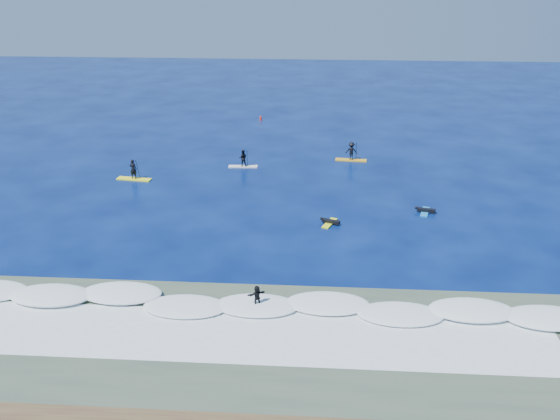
# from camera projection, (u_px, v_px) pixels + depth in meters

# --- Properties ---
(ground) EXTENTS (160.00, 160.00, 0.00)m
(ground) POSITION_uv_depth(u_px,v_px,m) (257.00, 233.00, 44.71)
(ground) COLOR #030F3E
(ground) RESTS_ON ground
(shallow_water) EXTENTS (90.00, 13.00, 0.01)m
(shallow_water) POSITION_uv_depth(u_px,v_px,m) (229.00, 346.00, 31.79)
(shallow_water) COLOR #3A4F40
(shallow_water) RESTS_ON ground
(breaking_wave) EXTENTS (40.00, 6.00, 0.30)m
(breaking_wave) POSITION_uv_depth(u_px,v_px,m) (239.00, 305.00, 35.48)
(breaking_wave) COLOR white
(breaking_wave) RESTS_ON ground
(whitewater) EXTENTS (34.00, 5.00, 0.02)m
(whitewater) POSITION_uv_depth(u_px,v_px,m) (232.00, 335.00, 32.72)
(whitewater) COLOR silver
(whitewater) RESTS_ON ground
(sup_paddler_left) EXTENTS (3.16, 1.21, 2.16)m
(sup_paddler_left) POSITION_uv_depth(u_px,v_px,m) (133.00, 172.00, 55.06)
(sup_paddler_left) COLOR #FFFD1B
(sup_paddler_left) RESTS_ON ground
(sup_paddler_center) EXTENTS (2.75, 0.82, 1.91)m
(sup_paddler_center) POSITION_uv_depth(u_px,v_px,m) (243.00, 160.00, 58.30)
(sup_paddler_center) COLOR silver
(sup_paddler_center) RESTS_ON ground
(sup_paddler_right) EXTENTS (3.07, 1.03, 2.12)m
(sup_paddler_right) POSITION_uv_depth(u_px,v_px,m) (351.00, 152.00, 60.11)
(sup_paddler_right) COLOR gold
(sup_paddler_right) RESTS_ON ground
(prone_paddler_near) EXTENTS (1.51, 2.00, 0.41)m
(prone_paddler_near) POSITION_uv_depth(u_px,v_px,m) (330.00, 222.00, 46.18)
(prone_paddler_near) COLOR #F2F81B
(prone_paddler_near) RESTS_ON ground
(prone_paddler_far) EXTENTS (1.59, 2.08, 0.42)m
(prone_paddler_far) POSITION_uv_depth(u_px,v_px,m) (425.00, 211.00, 48.20)
(prone_paddler_far) COLOR #1977C2
(prone_paddler_far) RESTS_ON ground
(wave_surfer) EXTENTS (1.75, 1.24, 1.25)m
(wave_surfer) POSITION_uv_depth(u_px,v_px,m) (257.00, 297.00, 34.95)
(wave_surfer) COLOR white
(wave_surfer) RESTS_ON breaking_wave
(marker_buoy) EXTENTS (0.27, 0.27, 0.64)m
(marker_buoy) POSITION_uv_depth(u_px,v_px,m) (261.00, 118.00, 74.85)
(marker_buoy) COLOR red
(marker_buoy) RESTS_ON ground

